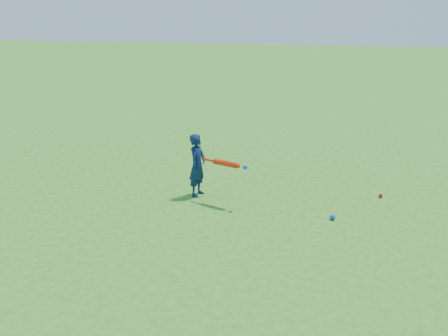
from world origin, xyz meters
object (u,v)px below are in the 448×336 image
at_px(ground_ball_blue, 333,217).
at_px(ground_ball_red, 381,196).
at_px(bat_swing, 228,164).
at_px(child, 197,165).

bearing_deg(ground_ball_blue, ground_ball_red, 58.30).
distance_m(ground_ball_red, bat_swing, 2.47).
distance_m(child, ground_ball_red, 2.88).
bearing_deg(ground_ball_red, child, -167.31).
bearing_deg(bat_swing, ground_ball_blue, 12.00).
bearing_deg(bat_swing, ground_ball_red, 41.19).
xyz_separation_m(ground_ball_red, ground_ball_blue, (-0.67, -1.09, 0.01)).
height_order(child, bat_swing, child).
bearing_deg(child, ground_ball_red, -69.26).
distance_m(child, ground_ball_blue, 2.20).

